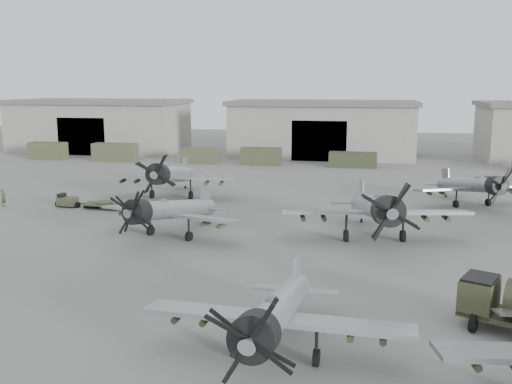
% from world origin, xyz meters
% --- Properties ---
extents(ground, '(220.00, 220.00, 0.00)m').
position_xyz_m(ground, '(0.00, 0.00, 0.00)').
color(ground, '#626260').
rests_on(ground, ground).
extents(hangar_left, '(29.00, 14.80, 8.70)m').
position_xyz_m(hangar_left, '(-38.00, 61.96, 4.37)').
color(hangar_left, '#999A90').
rests_on(hangar_left, ground).
extents(hangar_center, '(29.00, 14.80, 8.70)m').
position_xyz_m(hangar_center, '(0.00, 61.96, 4.37)').
color(hangar_center, '#999A90').
rests_on(hangar_center, ground).
extents(support_truck_0, '(5.61, 2.20, 2.54)m').
position_xyz_m(support_truck_0, '(-40.92, 50.00, 1.27)').
color(support_truck_0, '#444A30').
rests_on(support_truck_0, ground).
extents(support_truck_1, '(6.65, 2.20, 2.60)m').
position_xyz_m(support_truck_1, '(-29.95, 50.00, 1.30)').
color(support_truck_1, '#444A31').
rests_on(support_truck_1, ground).
extents(support_truck_2, '(5.43, 2.20, 2.21)m').
position_xyz_m(support_truck_2, '(-16.67, 50.00, 1.10)').
color(support_truck_2, '#444930').
rests_on(support_truck_2, ground).
extents(support_truck_3, '(5.71, 2.20, 2.41)m').
position_xyz_m(support_truck_3, '(-7.73, 50.00, 1.21)').
color(support_truck_3, '#3D422B').
rests_on(support_truck_3, ground).
extents(support_truck_4, '(6.52, 2.20, 2.06)m').
position_xyz_m(support_truck_4, '(5.14, 50.00, 1.03)').
color(support_truck_4, '#323824').
rests_on(support_truck_4, ground).
extents(aircraft_near_1, '(11.46, 10.31, 4.58)m').
position_xyz_m(aircraft_near_1, '(3.49, -7.41, 2.08)').
color(aircraft_near_1, '#A0A4A9').
rests_on(aircraft_near_1, ground).
extents(aircraft_mid_1, '(11.65, 10.49, 4.65)m').
position_xyz_m(aircraft_mid_1, '(-7.37, 10.08, 2.12)').
color(aircraft_mid_1, gray).
rests_on(aircraft_mid_1, ground).
extents(aircraft_mid_2, '(13.86, 12.48, 5.50)m').
position_xyz_m(aircraft_mid_2, '(7.76, 12.05, 2.50)').
color(aircraft_mid_2, '#95989D').
rests_on(aircraft_mid_2, ground).
extents(aircraft_far_0, '(13.37, 12.03, 5.34)m').
position_xyz_m(aircraft_far_0, '(-12.17, 24.26, 2.43)').
color(aircraft_far_0, '#96989E').
rests_on(aircraft_far_0, ground).
extents(aircraft_far_1, '(10.99, 9.96, 4.48)m').
position_xyz_m(aircraft_far_1, '(16.91, 26.00, 2.04)').
color(aircraft_far_1, gray).
rests_on(aircraft_far_1, ground).
extents(tug_trailer, '(6.54, 1.56, 1.31)m').
position_xyz_m(tug_trailer, '(-18.93, 18.62, 0.49)').
color(tug_trailer, '#3C412A').
rests_on(tug_trailer, ground).
extents(ground_crew, '(0.42, 0.62, 1.64)m').
position_xyz_m(ground_crew, '(-26.37, 17.78, 0.82)').
color(ground_crew, '#363C27').
rests_on(ground_crew, ground).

